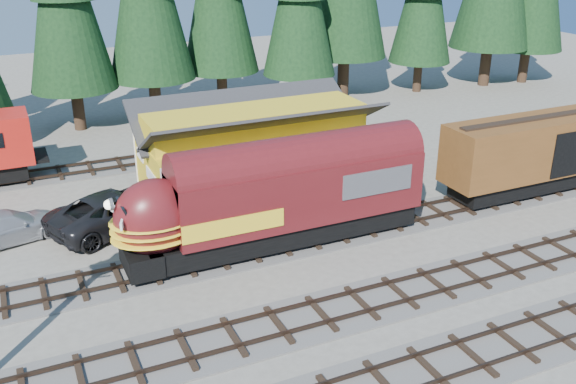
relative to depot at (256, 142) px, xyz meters
name	(u,v)px	position (x,y,z in m)	size (l,w,h in m)	color
ground	(350,279)	(0.00, -10.50, -2.96)	(120.00, 120.00, 0.00)	#6B665B
track_siding	(474,204)	(10.00, -6.50, -2.90)	(68.00, 3.20, 0.33)	#4C4947
track_main_south	(561,252)	(10.00, -12.50, -2.90)	(68.00, 3.20, 0.33)	#4C4947
track_spur	(56,174)	(-10.00, 7.50, -2.90)	(32.00, 3.20, 0.33)	#4C4947
depot	(256,142)	(0.00, 0.00, 0.00)	(12.80, 7.00, 5.30)	gold
locomotive	(268,202)	(-2.07, -6.50, -0.61)	(14.63, 2.91, 3.98)	black
boxcar	(547,150)	(14.72, -6.50, -0.52)	(12.80, 2.74, 4.02)	black
pickup_truck_a	(117,210)	(-7.98, -1.29, -2.01)	(3.16, 6.85, 1.90)	black
pickup_truck_b	(7,227)	(-13.02, -0.69, -2.20)	(2.15, 5.28, 1.53)	#A0A2A7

